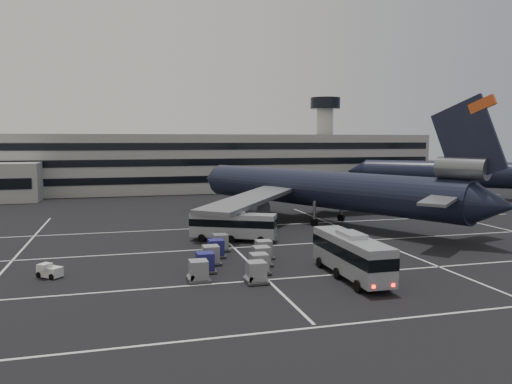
# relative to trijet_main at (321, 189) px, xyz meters

# --- Properties ---
(ground) EXTENTS (260.00, 260.00, 0.00)m
(ground) POSITION_rel_trijet_main_xyz_m (-10.89, -18.32, -5.25)
(ground) COLOR black
(ground) RESTS_ON ground
(lane_markings) EXTENTS (90.00, 55.62, 0.01)m
(lane_markings) POSITION_rel_trijet_main_xyz_m (-9.94, -17.59, -5.24)
(lane_markings) COLOR silver
(lane_markings) RESTS_ON ground
(terminal) EXTENTS (125.00, 26.00, 24.00)m
(terminal) POSITION_rel_trijet_main_xyz_m (-13.84, 52.83, 1.68)
(terminal) COLOR gray
(terminal) RESTS_ON ground
(hills) EXTENTS (352.00, 180.00, 44.00)m
(hills) POSITION_rel_trijet_main_xyz_m (7.10, 151.68, -17.32)
(hills) COLOR #38332B
(hills) RESTS_ON ground
(trijet_main) EXTENTS (42.60, 53.38, 18.08)m
(trijet_main) POSITION_rel_trijet_main_xyz_m (0.00, 0.00, 0.00)
(trijet_main) COLOR black
(trijet_main) RESTS_ON ground
(trijet_far) EXTENTS (46.49, 42.79, 18.08)m
(trijet_far) POSITION_rel_trijet_main_xyz_m (45.34, 19.95, 0.18)
(trijet_far) COLOR black
(trijet_far) RESTS_ON ground
(bus_near) EXTENTS (3.13, 12.13, 4.27)m
(bus_near) POSITION_rel_trijet_main_xyz_m (-9.26, -29.70, -2.91)
(bus_near) COLOR #94979C
(bus_near) RESTS_ON ground
(bus_far) EXTENTS (10.83, 7.06, 3.83)m
(bus_far) POSITION_rel_trijet_main_xyz_m (-16.08, -10.29, -3.16)
(bus_far) COLOR #94979C
(bus_far) RESTS_ON ground
(tug_b) EXTENTS (2.52, 2.41, 1.41)m
(tug_b) POSITION_rel_trijet_main_xyz_m (-36.08, -22.30, -4.62)
(tug_b) COLOR silver
(tug_b) RESTS_ON ground
(uld_cluster) EXTENTS (10.76, 16.37, 1.93)m
(uld_cluster) POSITION_rel_trijet_main_xyz_m (-18.93, -22.71, -4.31)
(uld_cluster) COLOR #2D2D30
(uld_cluster) RESTS_ON ground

